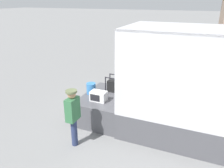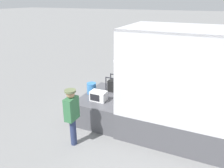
{
  "view_description": "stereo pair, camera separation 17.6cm",
  "coord_description": "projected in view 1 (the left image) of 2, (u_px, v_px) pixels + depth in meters",
  "views": [
    {
      "loc": [
        2.13,
        -6.34,
        4.02
      ],
      "look_at": [
        -0.47,
        -0.2,
        1.4
      ],
      "focal_mm": 35.0,
      "sensor_mm": 36.0,
      "label": 1
    },
    {
      "loc": [
        2.29,
        -6.27,
        4.02
      ],
      "look_at": [
        -0.47,
        -0.2,
        1.4
      ],
      "focal_mm": 35.0,
      "sensor_mm": 36.0,
      "label": 2
    }
  ],
  "objects": [
    {
      "name": "ground_plane",
      "position": [
        127.0,
        121.0,
        7.67
      ],
      "size": [
        160.0,
        160.0,
        0.0
      ],
      "primitive_type": "plane",
      "color": "gray"
    },
    {
      "name": "tailgate_deck",
      "position": [
        106.0,
        106.0,
        7.8
      ],
      "size": [
        1.54,
        2.15,
        0.85
      ],
      "primitive_type": "cube",
      "color": "#4C4C51",
      "rests_on": "ground"
    },
    {
      "name": "microwave",
      "position": [
        99.0,
        96.0,
        7.19
      ],
      "size": [
        0.53,
        0.34,
        0.33
      ],
      "color": "white",
      "rests_on": "tailgate_deck"
    },
    {
      "name": "portable_generator",
      "position": [
        115.0,
        85.0,
        7.93
      ],
      "size": [
        0.58,
        0.44,
        0.58
      ],
      "color": "black",
      "rests_on": "tailgate_deck"
    },
    {
      "name": "orange_bucket",
      "position": [
        91.0,
        88.0,
        7.73
      ],
      "size": [
        0.33,
        0.33,
        0.39
      ],
      "color": "#3370B2",
      "rests_on": "tailgate_deck"
    },
    {
      "name": "worker_person",
      "position": [
        73.0,
        112.0,
        6.05
      ],
      "size": [
        0.31,
        0.44,
        1.74
      ],
      "color": "navy",
      "rests_on": "ground"
    }
  ]
}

